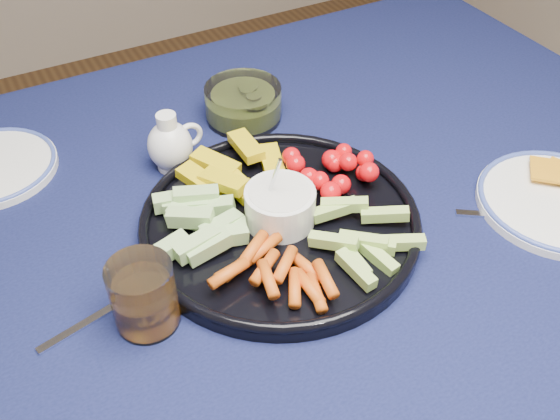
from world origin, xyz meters
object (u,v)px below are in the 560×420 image
cheese_plate (557,200)px  juice_tumbler (144,298)px  creamer_pitcher (171,145)px  pickle_bowl (243,104)px  crudite_platter (278,218)px  dining_table (211,288)px

cheese_plate → juice_tumbler: (-0.59, 0.08, 0.03)m
creamer_pitcher → pickle_bowl: 0.17m
crudite_platter → pickle_bowl: size_ratio=3.00×
crudite_platter → juice_tumbler: (-0.21, -0.06, 0.02)m
dining_table → juice_tumbler: juice_tumbler is taller
dining_table → pickle_bowl: pickle_bowl is taller
crudite_platter → pickle_bowl: bearing=73.9°
dining_table → cheese_plate: 0.52m
pickle_bowl → crudite_platter: bearing=-106.1°
creamer_pitcher → pickle_bowl: size_ratio=0.74×
dining_table → creamer_pitcher: bearing=82.1°
crudite_platter → cheese_plate: (0.38, -0.15, -0.01)m
creamer_pitcher → cheese_plate: 0.58m
creamer_pitcher → juice_tumbler: creamer_pitcher is taller
crudite_platter → juice_tumbler: size_ratio=4.22×
crudite_platter → juice_tumbler: crudite_platter is taller
crudite_platter → juice_tumbler: bearing=-163.3°
dining_table → juice_tumbler: size_ratio=18.01×
creamer_pitcher → juice_tumbler: size_ratio=1.05×
dining_table → cheese_plate: bearing=-18.9°
crudite_platter → creamer_pitcher: (-0.08, 0.20, 0.02)m
pickle_bowl → cheese_plate: (0.30, -0.42, -0.02)m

